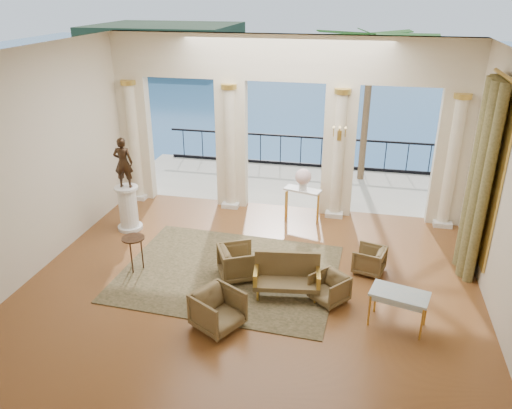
% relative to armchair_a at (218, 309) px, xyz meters
% --- Properties ---
extents(floor, '(9.00, 9.00, 0.00)m').
position_rel_armchair_a_xyz_m(floor, '(0.26, 1.50, -0.39)').
color(floor, '#462913').
rests_on(floor, ground).
extents(room_walls, '(9.00, 9.00, 9.00)m').
position_rel_armchair_a_xyz_m(room_walls, '(0.26, 0.38, 2.49)').
color(room_walls, beige).
rests_on(room_walls, ground).
extents(arcade, '(9.00, 0.56, 4.50)m').
position_rel_armchair_a_xyz_m(arcade, '(0.26, 5.32, 2.20)').
color(arcade, beige).
rests_on(arcade, ground).
extents(terrace, '(10.00, 3.60, 0.10)m').
position_rel_armchair_a_xyz_m(terrace, '(0.26, 7.30, -0.44)').
color(terrace, '#ABA191').
rests_on(terrace, ground).
extents(balustrade, '(9.00, 0.06, 1.03)m').
position_rel_armchair_a_xyz_m(balustrade, '(0.26, 8.90, 0.02)').
color(balustrade, black).
rests_on(balustrade, terrace).
extents(palm_tree, '(2.00, 2.00, 4.50)m').
position_rel_armchair_a_xyz_m(palm_tree, '(2.26, 8.10, 3.71)').
color(palm_tree, '#4C3823').
rests_on(palm_tree, terrace).
extents(headland, '(22.00, 18.00, 6.00)m').
position_rel_armchair_a_xyz_m(headland, '(-29.74, 71.50, -3.39)').
color(headland, black).
rests_on(headland, sea).
extents(sea, '(160.00, 160.00, 0.00)m').
position_rel_armchair_a_xyz_m(sea, '(0.26, 61.50, -6.39)').
color(sea, '#245E8F').
rests_on(sea, ground).
extents(curtain, '(0.33, 1.40, 4.09)m').
position_rel_armchair_a_xyz_m(curtain, '(4.55, 3.00, 1.63)').
color(curtain, brown).
rests_on(curtain, ground).
extents(window_frame, '(0.04, 1.60, 3.40)m').
position_rel_armchair_a_xyz_m(window_frame, '(4.73, 3.00, 1.71)').
color(window_frame, gold).
rests_on(window_frame, room_walls).
extents(wall_sconce, '(0.30, 0.11, 0.33)m').
position_rel_armchair_a_xyz_m(wall_sconce, '(1.66, 5.00, 1.84)').
color(wall_sconce, gold).
rests_on(wall_sconce, arcade).
extents(rug, '(4.56, 3.63, 0.02)m').
position_rel_armchair_a_xyz_m(rug, '(-0.29, 1.78, -0.38)').
color(rug, '#2C2E18').
rests_on(rug, ground).
extents(armchair_a, '(0.98, 1.00, 0.77)m').
position_rel_armchair_a_xyz_m(armchair_a, '(0.00, 0.00, 0.00)').
color(armchair_a, '#402E19').
rests_on(armchair_a, ground).
extents(armchair_b, '(0.82, 0.82, 0.62)m').
position_rel_armchair_a_xyz_m(armchair_b, '(1.84, 1.21, -0.08)').
color(armchair_b, '#402E19').
rests_on(armchair_b, ground).
extents(armchair_c, '(0.69, 0.72, 0.62)m').
position_rel_armchair_a_xyz_m(armchair_c, '(2.57, 2.46, -0.08)').
color(armchair_c, '#402E19').
rests_on(armchair_c, ground).
extents(armchair_d, '(0.95, 0.97, 0.76)m').
position_rel_armchair_a_xyz_m(armchair_d, '(-0.06, 1.68, -0.01)').
color(armchair_d, '#402E19').
rests_on(armchair_d, ground).
extents(settee, '(1.33, 0.71, 0.84)m').
position_rel_armchair_a_xyz_m(settee, '(1.01, 1.29, 0.03)').
color(settee, '#402E19').
rests_on(settee, ground).
extents(game_table, '(1.08, 0.76, 0.67)m').
position_rel_armchair_a_xyz_m(game_table, '(3.07, 0.72, 0.22)').
color(game_table, silver).
rests_on(game_table, ground).
extents(pedestal, '(0.61, 0.61, 1.11)m').
position_rel_armchair_a_xyz_m(pedestal, '(-3.24, 3.30, 0.15)').
color(pedestal, silver).
rests_on(pedestal, ground).
extents(statue, '(0.49, 0.37, 1.22)m').
position_rel_armchair_a_xyz_m(statue, '(-3.24, 3.30, 1.34)').
color(statue, black).
rests_on(statue, pedestal).
extents(console_table, '(0.97, 0.59, 0.87)m').
position_rel_armchair_a_xyz_m(console_table, '(0.86, 4.67, 0.33)').
color(console_table, silver).
rests_on(console_table, ground).
extents(urn, '(0.40, 0.40, 0.53)m').
position_rel_armchair_a_xyz_m(urn, '(0.86, 4.67, 0.78)').
color(urn, silver).
rests_on(urn, console_table).
extents(side_table, '(0.47, 0.47, 0.77)m').
position_rel_armchair_a_xyz_m(side_table, '(-2.25, 1.50, 0.27)').
color(side_table, black).
rests_on(side_table, ground).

